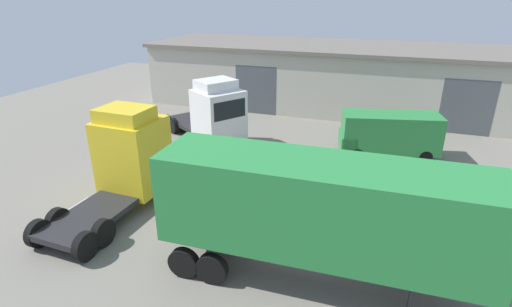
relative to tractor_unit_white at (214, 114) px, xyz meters
The scene contains 7 objects.
ground_plane 10.40m from the tractor_unit_white, 43.58° to the right, with size 60.00×60.00×0.00m, color slate.
warehouse_building 13.40m from the tractor_unit_white, 56.42° to the left, with size 33.14×8.93×4.83m.
tractor_unit_white is the anchor object (origin of this frame).
container_trailer_green 13.22m from the tractor_unit_white, 51.25° to the right, with size 10.10×2.74×4.22m.
delivery_van_green 10.07m from the tractor_unit_white, ahead, with size 5.69×3.17×2.47m.
tractor_unit_yellow 7.84m from the tractor_unit_white, 93.92° to the right, with size 2.74×6.23×4.32m.
oil_drum 6.74m from the tractor_unit_white, 53.44° to the right, with size 0.58×0.58×0.88m.
Camera 1 is at (2.49, -13.82, 8.90)m, focal length 28.00 mm.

